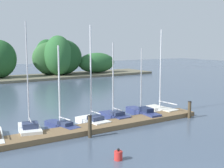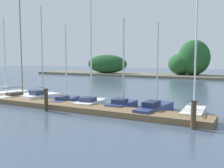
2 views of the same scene
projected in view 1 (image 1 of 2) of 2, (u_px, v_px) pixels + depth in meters
dock_pier at (86, 129)px, 20.73m from camera, size 19.30×1.80×0.35m
far_shore at (29, 62)px, 51.07m from camera, size 59.50×8.00×7.30m
sailboat_2 at (30, 129)px, 20.10m from camera, size 1.87×3.16×7.39m
sailboat_3 at (61, 124)px, 21.42m from camera, size 1.48×3.55×5.84m
sailboat_4 at (92, 119)px, 22.52m from camera, size 1.63×3.09×7.28m
sailboat_5 at (114, 115)px, 24.15m from camera, size 1.23×3.15×6.05m
sailboat_6 at (142, 112)px, 25.12m from camera, size 1.28×4.34×5.56m
sailboat_7 at (160, 108)px, 26.53m from camera, size 1.36×3.41×7.14m
mooring_piling_1 at (90, 126)px, 19.37m from camera, size 0.28×0.28×1.45m
mooring_piling_2 at (189, 110)px, 24.42m from camera, size 0.30×0.30×1.37m
channel_buoy_0 at (118, 155)px, 15.69m from camera, size 0.43×0.43×0.63m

